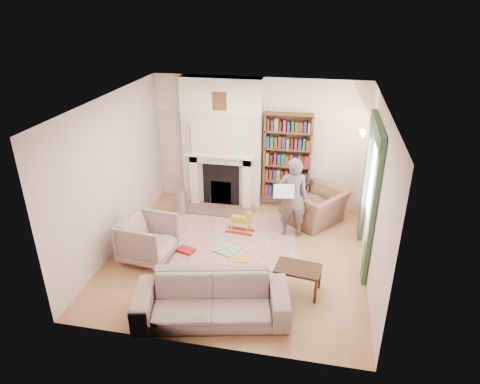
% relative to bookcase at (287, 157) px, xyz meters
% --- Properties ---
extents(floor, '(4.50, 4.50, 0.00)m').
position_rel_bookcase_xyz_m(floor, '(-0.65, -2.12, -1.18)').
color(floor, '#97613C').
rests_on(floor, ground).
extents(ceiling, '(4.50, 4.50, 0.00)m').
position_rel_bookcase_xyz_m(ceiling, '(-0.65, -2.12, 1.62)').
color(ceiling, white).
rests_on(ceiling, wall_back).
extents(wall_back, '(4.50, 0.00, 4.50)m').
position_rel_bookcase_xyz_m(wall_back, '(-0.65, 0.13, 0.22)').
color(wall_back, beige).
rests_on(wall_back, floor).
extents(wall_front, '(4.50, 0.00, 4.50)m').
position_rel_bookcase_xyz_m(wall_front, '(-0.65, -4.37, 0.22)').
color(wall_front, beige).
rests_on(wall_front, floor).
extents(wall_left, '(0.00, 4.50, 4.50)m').
position_rel_bookcase_xyz_m(wall_left, '(-2.90, -2.12, 0.22)').
color(wall_left, beige).
rests_on(wall_left, floor).
extents(wall_right, '(0.00, 4.50, 4.50)m').
position_rel_bookcase_xyz_m(wall_right, '(1.60, -2.12, 0.22)').
color(wall_right, beige).
rests_on(wall_right, floor).
extents(fireplace, '(1.70, 0.58, 2.80)m').
position_rel_bookcase_xyz_m(fireplace, '(-1.40, -0.07, 0.21)').
color(fireplace, beige).
rests_on(fireplace, floor).
extents(bookcase, '(1.00, 0.24, 1.85)m').
position_rel_bookcase_xyz_m(bookcase, '(0.00, 0.00, 0.00)').
color(bookcase, brown).
rests_on(bookcase, floor).
extents(window, '(0.02, 0.90, 1.30)m').
position_rel_bookcase_xyz_m(window, '(1.58, -1.72, 0.27)').
color(window, silver).
rests_on(window, wall_right).
extents(curtain_left, '(0.07, 0.32, 2.40)m').
position_rel_bookcase_xyz_m(curtain_left, '(1.55, -2.42, 0.02)').
color(curtain_left, '#30492F').
rests_on(curtain_left, floor).
extents(curtain_right, '(0.07, 0.32, 2.40)m').
position_rel_bookcase_xyz_m(curtain_right, '(1.55, -1.02, 0.02)').
color(curtain_right, '#30492F').
rests_on(curtain_right, floor).
extents(pelmet, '(0.09, 1.70, 0.24)m').
position_rel_bookcase_xyz_m(pelmet, '(1.54, -1.72, 1.20)').
color(pelmet, '#30492F').
rests_on(pelmet, wall_right).
extents(wall_sconce, '(0.20, 0.24, 0.24)m').
position_rel_bookcase_xyz_m(wall_sconce, '(1.38, -0.62, 0.72)').
color(wall_sconce, gold).
rests_on(wall_sconce, wall_right).
extents(rug, '(3.06, 2.56, 0.01)m').
position_rel_bookcase_xyz_m(rug, '(-0.99, -1.65, -1.17)').
color(rug, '#BFB190').
rests_on(rug, floor).
extents(armchair_reading, '(1.42, 1.44, 0.71)m').
position_rel_bookcase_xyz_m(armchair_reading, '(0.68, -0.60, -0.82)').
color(armchair_reading, '#4F332A').
rests_on(armchair_reading, floor).
extents(armchair_left, '(0.95, 0.93, 0.79)m').
position_rel_bookcase_xyz_m(armchair_left, '(-2.18, -2.53, -0.78)').
color(armchair_left, '#B5A495').
rests_on(armchair_left, floor).
extents(sofa, '(2.36, 1.32, 0.65)m').
position_rel_bookcase_xyz_m(sofa, '(-0.68, -3.79, -0.85)').
color(sofa, '#A39486').
rests_on(sofa, floor).
extents(man_reading, '(0.65, 0.48, 1.61)m').
position_rel_bookcase_xyz_m(man_reading, '(0.23, -1.20, -0.37)').
color(man_reading, '#5A4C48').
rests_on(man_reading, floor).
extents(newspaper, '(0.39, 0.18, 0.26)m').
position_rel_bookcase_xyz_m(newspaper, '(0.08, -1.40, -0.16)').
color(newspaper, silver).
rests_on(newspaper, man_reading).
extents(coffee_table, '(0.76, 0.54, 0.45)m').
position_rel_bookcase_xyz_m(coffee_table, '(0.49, -2.95, -0.95)').
color(coffee_table, '#381F13').
rests_on(coffee_table, floor).
extents(paraffin_heater, '(0.27, 0.27, 0.55)m').
position_rel_bookcase_xyz_m(paraffin_heater, '(-2.15, -0.76, -0.90)').
color(paraffin_heater, '#9EA0A5').
rests_on(paraffin_heater, floor).
extents(rocking_horse, '(0.57, 0.27, 0.48)m').
position_rel_bookcase_xyz_m(rocking_horse, '(-0.75, -1.32, -0.93)').
color(rocking_horse, gold).
rests_on(rocking_horse, rug).
extents(board_game, '(0.52, 0.52, 0.03)m').
position_rel_bookcase_xyz_m(board_game, '(-0.86, -2.03, -1.15)').
color(board_game, '#E2EF54').
rests_on(board_game, rug).
extents(game_box_lid, '(0.36, 0.29, 0.05)m').
position_rel_bookcase_xyz_m(game_box_lid, '(-1.59, -2.22, -1.14)').
color(game_box_lid, maroon).
rests_on(game_box_lid, rug).
extents(comic_annuals, '(0.38, 0.68, 0.02)m').
position_rel_bookcase_xyz_m(comic_annuals, '(-0.61, -2.50, -1.16)').
color(comic_annuals, red).
rests_on(comic_annuals, rug).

